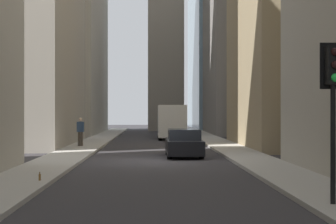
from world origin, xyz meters
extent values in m
plane|color=#302D30|center=(0.00, 0.00, 0.00)|extent=(135.00, 135.00, 0.00)
cube|color=#A8A399|center=(0.00, 4.50, 0.07)|extent=(90.00, 2.20, 0.14)
cube|color=#A8A399|center=(0.00, -4.50, 0.07)|extent=(90.00, 2.20, 0.14)
cube|color=gray|center=(39.33, -1.44, 11.42)|extent=(4.30, 4.30, 22.85)
cube|color=silver|center=(18.66, -1.40, 1.54)|extent=(4.60, 2.25, 2.60)
cube|color=#38383D|center=(21.86, -1.40, 1.19)|extent=(1.90, 2.25, 1.90)
cube|color=black|center=(21.86, -1.40, 1.79)|extent=(1.92, 2.09, 0.64)
cylinder|color=black|center=(21.86, -2.38, 0.44)|extent=(0.88, 0.28, 0.88)
cylinder|color=black|center=(21.86, -0.41, 0.44)|extent=(0.88, 0.28, 0.88)
cylinder|color=black|center=(17.26, -2.38, 0.44)|extent=(0.88, 0.28, 0.88)
cylinder|color=black|center=(17.26, -0.41, 0.44)|extent=(0.88, 0.28, 0.88)
cube|color=black|center=(2.33, -1.40, 0.53)|extent=(4.30, 1.78, 0.70)
cube|color=black|center=(2.13, -1.40, 1.15)|extent=(2.10, 1.58, 0.54)
cylinder|color=black|center=(3.68, -2.18, 0.32)|extent=(0.64, 0.22, 0.64)
cylinder|color=black|center=(3.68, -0.62, 0.32)|extent=(0.64, 0.22, 0.64)
cylinder|color=black|center=(0.98, -2.18, 0.32)|extent=(0.64, 0.22, 0.64)
cylinder|color=black|center=(0.98, -0.62, 0.32)|extent=(0.64, 0.22, 0.64)
cylinder|color=black|center=(-12.24, -4.00, 1.54)|extent=(0.12, 0.12, 2.80)
cube|color=black|center=(-12.24, -4.00, 3.39)|extent=(0.28, 0.32, 0.90)
cube|color=black|center=(-12.08, -4.00, 3.39)|extent=(0.03, 0.52, 1.10)
sphere|color=black|center=(-12.40, -4.00, 3.69)|extent=(0.20, 0.20, 0.20)
sphere|color=black|center=(-12.40, -4.00, 3.39)|extent=(0.20, 0.20, 0.20)
sphere|color=green|center=(-12.40, -4.00, 3.09)|extent=(0.20, 0.20, 0.20)
cylinder|color=#473D33|center=(8.78, 4.69, 0.58)|extent=(0.16, 0.16, 0.89)
cylinder|color=#473D33|center=(8.78, 4.86, 0.58)|extent=(0.16, 0.16, 0.89)
cube|color=navy|center=(8.78, 4.77, 1.35)|extent=(0.26, 0.44, 0.64)
sphere|color=beige|center=(8.78, 4.77, 1.82)|extent=(0.22, 0.22, 0.22)
cylinder|color=brown|center=(-7.86, 3.76, 0.24)|extent=(0.07, 0.07, 0.20)
cylinder|color=brown|center=(-7.86, 3.76, 0.38)|extent=(0.03, 0.03, 0.07)
camera|label=1|loc=(-24.26, 0.24, 2.30)|focal=55.54mm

